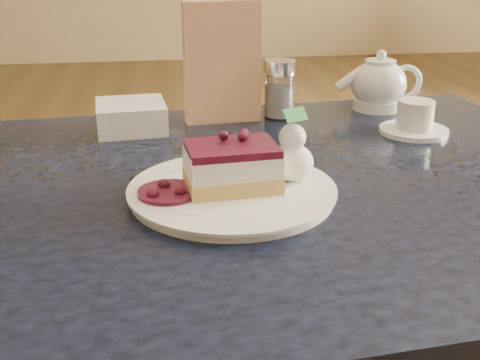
{
  "coord_description": "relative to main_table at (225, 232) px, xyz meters",
  "views": [
    {
      "loc": [
        -0.19,
        -0.43,
        1.01
      ],
      "look_at": [
        -0.1,
        0.18,
        0.76
      ],
      "focal_mm": 45.0,
      "sensor_mm": 36.0,
      "label": 1
    }
  ],
  "objects": [
    {
      "name": "main_table",
      "position": [
        0.0,
        0.0,
        0.0
      ],
      "size": [
        1.19,
        0.85,
        0.71
      ],
      "rotation": [
        0.0,
        0.0,
        0.08
      ],
      "color": "black",
      "rests_on": "ground"
    },
    {
      "name": "dessert_plate",
      "position": [
        0.0,
        -0.05,
        0.08
      ],
      "size": [
        0.25,
        0.25,
        0.01
      ],
      "primitive_type": "cylinder",
      "color": "white",
      "rests_on": "main_table"
    },
    {
      "name": "cheesecake_slice",
      "position": [
        0.0,
        -0.05,
        0.11
      ],
      "size": [
        0.12,
        0.09,
        0.06
      ],
      "rotation": [
        0.0,
        0.0,
        0.08
      ],
      "color": "#EBB452",
      "rests_on": "dessert_plate"
    },
    {
      "name": "whipped_cream",
      "position": [
        0.08,
        -0.03,
        0.11
      ],
      "size": [
        0.06,
        0.06,
        0.05
      ],
      "color": "white",
      "rests_on": "dessert_plate"
    },
    {
      "name": "berry_sauce",
      "position": [
        -0.08,
        -0.06,
        0.09
      ],
      "size": [
        0.08,
        0.08,
        0.01
      ],
      "primitive_type": "cylinder",
      "color": "#3E0621",
      "rests_on": "dessert_plate"
    },
    {
      "name": "tea_set",
      "position": [
        0.33,
        0.3,
        0.11
      ],
      "size": [
        0.16,
        0.26,
        0.1
      ],
      "color": "white",
      "rests_on": "main_table"
    },
    {
      "name": "menu_card",
      "position": [
        0.03,
        0.29,
        0.18
      ],
      "size": [
        0.13,
        0.04,
        0.21
      ],
      "primitive_type": "cube",
      "rotation": [
        0.0,
        0.0,
        0.08
      ],
      "color": "beige",
      "rests_on": "main_table"
    },
    {
      "name": "sugar_shaker",
      "position": [
        0.14,
        0.3,
        0.13
      ],
      "size": [
        0.06,
        0.06,
        0.1
      ],
      "color": "white",
      "rests_on": "main_table"
    },
    {
      "name": "napkin_stack",
      "position": [
        -0.13,
        0.26,
        0.1
      ],
      "size": [
        0.12,
        0.12,
        0.05
      ],
      "primitive_type": "cube",
      "rotation": [
        0.0,
        0.0,
        0.08
      ],
      "color": "white",
      "rests_on": "main_table"
    }
  ]
}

